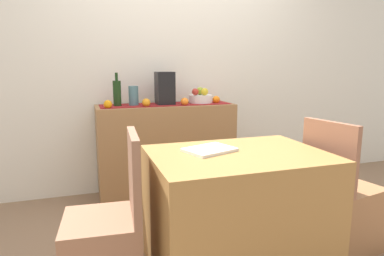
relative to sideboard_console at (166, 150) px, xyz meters
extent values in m
cube|color=#85674E|center=(0.15, -0.92, -0.45)|extent=(6.40, 6.40, 0.02)
cube|color=silver|center=(0.15, 0.26, 0.91)|extent=(6.40, 0.06, 2.70)
cube|color=#9B6F45|center=(0.00, 0.00, 0.00)|extent=(1.28, 0.42, 0.88)
cube|color=maroon|center=(0.00, 0.00, 0.44)|extent=(1.20, 0.32, 0.01)
cylinder|color=white|center=(0.35, 0.00, 0.48)|extent=(0.23, 0.23, 0.08)
sphere|color=#98B132|center=(0.35, 0.02, 0.56)|extent=(0.07, 0.07, 0.07)
sphere|color=#AF2F26|center=(0.28, -0.03, 0.55)|extent=(0.06, 0.06, 0.06)
sphere|color=gold|center=(0.36, -0.07, 0.56)|extent=(0.07, 0.07, 0.07)
cylinder|color=#193514|center=(-0.45, 0.00, 0.55)|extent=(0.07, 0.07, 0.23)
cylinder|color=#193514|center=(-0.45, 0.00, 0.70)|extent=(0.03, 0.03, 0.07)
cube|color=black|center=(-0.01, 0.00, 0.59)|extent=(0.16, 0.18, 0.30)
cylinder|color=slate|center=(-0.30, 0.00, 0.53)|extent=(0.09, 0.09, 0.18)
sphere|color=orange|center=(0.15, -0.12, 0.48)|extent=(0.07, 0.07, 0.07)
sphere|color=orange|center=(0.49, -0.04, 0.48)|extent=(0.07, 0.07, 0.07)
sphere|color=orange|center=(-0.21, -0.11, 0.48)|extent=(0.07, 0.07, 0.07)
sphere|color=orange|center=(-0.54, -0.13, 0.48)|extent=(0.07, 0.07, 0.07)
cube|color=#A2743D|center=(0.11, -1.34, -0.07)|extent=(1.02, 0.74, 0.74)
cube|color=white|center=(-0.04, -1.26, 0.31)|extent=(0.33, 0.29, 0.02)
cube|color=#8E624A|center=(-0.51, -1.36, 0.24)|extent=(0.07, 0.40, 0.45)
cube|color=#9A6943|center=(0.90, -1.34, -0.21)|extent=(0.47, 0.47, 0.45)
cube|color=#925E46|center=(0.72, -1.38, 0.24)|extent=(0.12, 0.40, 0.45)
camera|label=1|loc=(-0.74, -3.08, 0.80)|focal=31.57mm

